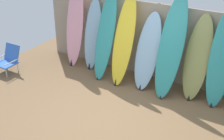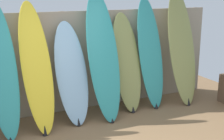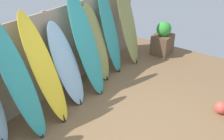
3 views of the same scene
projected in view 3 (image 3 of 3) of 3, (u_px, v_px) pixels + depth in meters
The scene contains 11 objects.
ground at pixel (132, 128), 4.50m from camera, with size 7.68×7.68×0.00m, color brown.
fence_back at pixel (50, 55), 5.07m from camera, with size 6.08×0.11×1.80m.
surfboard_teal_2 at pixel (19, 81), 4.00m from camera, with size 0.49×0.85×2.03m.
surfboard_yellow_3 at pixel (44, 70), 4.35m from camera, with size 0.51×0.86×2.01m.
surfboard_skyblue_4 at pixel (67, 65), 4.87m from camera, with size 0.54×0.70×1.66m.
surfboard_teal_5 at pixel (86, 45), 5.11m from camera, with size 0.56×0.84×2.16m.
surfboard_olive_6 at pixel (97, 43), 5.66m from camera, with size 0.53×0.64×1.77m.
surfboard_teal_7 at pixel (110, 32), 5.92m from camera, with size 0.51×0.64×2.04m.
surfboard_olive_8 at pixel (128, 22), 6.32m from camera, with size 0.58×0.73×2.17m.
planter_box at pixel (163, 40), 7.03m from camera, with size 0.56×0.48×0.94m.
beach_ball at pixel (221, 107), 4.83m from camera, with size 0.25×0.25×0.25m, color #E54C3F.
Camera 3 is at (-2.97, -1.69, 3.13)m, focal length 40.00 mm.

